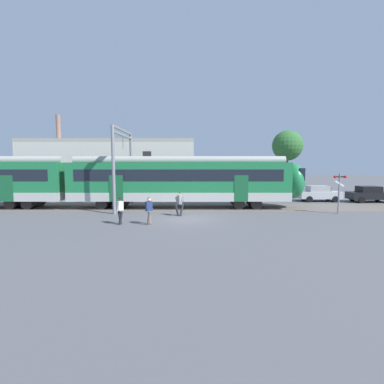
{
  "coord_description": "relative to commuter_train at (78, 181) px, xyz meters",
  "views": [
    {
      "loc": [
        0.3,
        -19.86,
        3.72
      ],
      "look_at": [
        0.3,
        2.35,
        1.6
      ],
      "focal_mm": 28.0,
      "sensor_mm": 36.0,
      "label": 1
    }
  ],
  "objects": [
    {
      "name": "ground_plane",
      "position": [
        9.28,
        -5.21,
        -2.25
      ],
      "size": [
        160.0,
        160.0,
        0.0
      ],
      "primitive_type": "plane",
      "color": "#515156"
    },
    {
      "name": "track_bed",
      "position": [
        -2.48,
        0.0,
        -2.25
      ],
      "size": [
        80.0,
        4.4,
        0.01
      ],
      "primitive_type": "cube",
      "color": "#605951",
      "rests_on": "ground"
    },
    {
      "name": "commuter_train",
      "position": [
        0.0,
        0.0,
        0.0
      ],
      "size": [
        38.05,
        3.07,
        4.73
      ],
      "color": "#B7B7B2",
      "rests_on": "ground"
    },
    {
      "name": "pedestrian_white",
      "position": [
        5.17,
        -6.99,
        -1.29
      ],
      "size": [
        0.5,
        0.67,
        1.67
      ],
      "color": "#28282D",
      "rests_on": "ground"
    },
    {
      "name": "pedestrian_navy",
      "position": [
        6.94,
        -7.03,
        -1.26
      ],
      "size": [
        0.51,
        0.71,
        1.67
      ],
      "color": "#6B6051",
      "rests_on": "ground"
    },
    {
      "name": "pedestrian_grey",
      "position": [
        8.69,
        -4.03,
        -1.26
      ],
      "size": [
        0.7,
        0.51,
        1.67
      ],
      "color": "#28282D",
      "rests_on": "ground"
    },
    {
      "name": "parked_car_silver",
      "position": [
        22.07,
        4.21,
        -1.47
      ],
      "size": [
        4.02,
        1.8,
        1.54
      ],
      "color": "#B7BABF",
      "rests_on": "ground"
    },
    {
      "name": "parked_car_black",
      "position": [
        26.72,
        3.63,
        -1.47
      ],
      "size": [
        4.03,
        1.81,
        1.54
      ],
      "color": "black",
      "rests_on": "ground"
    },
    {
      "name": "catenary_gantry",
      "position": [
        3.83,
        0.0,
        2.06
      ],
      "size": [
        0.24,
        6.64,
        6.53
      ],
      "color": "gray",
      "rests_on": "ground"
    },
    {
      "name": "crossing_signal",
      "position": [
        20.43,
        -3.11,
        -0.24
      ],
      "size": [
        0.96,
        0.22,
        3.0
      ],
      "color": "gray",
      "rests_on": "ground"
    },
    {
      "name": "background_building",
      "position": [
        0.13,
        9.47,
        0.95
      ],
      "size": [
        19.26,
        5.0,
        9.2
      ],
      "color": "beige",
      "rests_on": "ground"
    },
    {
      "name": "street_tree_right",
      "position": [
        21.61,
        12.97,
        3.69
      ],
      "size": [
        3.8,
        3.8,
        7.87
      ],
      "color": "brown",
      "rests_on": "ground"
    }
  ]
}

